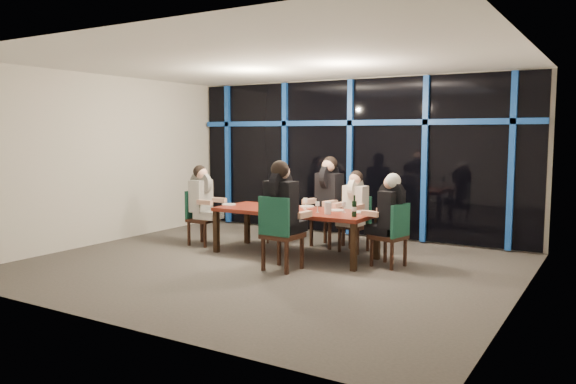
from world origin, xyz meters
name	(u,v)px	position (x,y,z in m)	size (l,w,h in m)	color
room	(267,129)	(0.00, 0.00, 2.02)	(7.04, 7.00, 3.02)	#504B46
window_wall	(352,155)	(0.01, 2.93, 1.55)	(6.86, 0.43, 2.94)	black
dining_table	(294,214)	(0.00, 0.80, 0.68)	(2.60, 1.00, 0.75)	maroon
chair_far_left	(279,214)	(-0.88, 1.73, 0.50)	(0.55, 0.55, 0.90)	black
chair_far_mid	(331,212)	(0.12, 1.84, 0.60)	(0.58, 0.58, 1.07)	black
chair_far_right	(356,220)	(0.70, 1.66, 0.51)	(0.47, 0.47, 0.92)	black
chair_end_left	(199,214)	(-1.91, 0.73, 0.54)	(0.45, 0.45, 0.96)	black
chair_end_right	(394,232)	(1.64, 0.88, 0.53)	(0.52, 0.52, 0.95)	black
chair_near_mid	(279,229)	(0.33, -0.19, 0.60)	(0.52, 0.52, 1.08)	black
diner_far_left	(278,195)	(-0.85, 1.66, 0.86)	(0.57, 0.62, 0.88)	black
diner_far_mid	(328,188)	(0.11, 1.76, 1.02)	(0.58, 0.71, 1.04)	black
diner_far_right	(354,199)	(0.69, 1.58, 0.88)	(0.48, 0.59, 0.90)	silver
diner_end_left	(203,193)	(-1.83, 0.73, 0.92)	(0.60, 0.48, 0.94)	black
diner_end_right	(389,206)	(1.56, 0.89, 0.90)	(0.63, 0.53, 0.92)	black
diner_near_mid	(282,199)	(0.33, -0.10, 1.03)	(0.55, 0.68, 1.05)	black
plate_far_left	(274,204)	(-0.61, 1.15, 0.76)	(0.24, 0.24, 0.01)	white
plate_far_mid	(307,206)	(0.01, 1.20, 0.76)	(0.24, 0.24, 0.01)	white
plate_far_right	(336,210)	(0.64, 1.02, 0.76)	(0.24, 0.24, 0.01)	white
plate_end_left	(229,204)	(-1.27, 0.74, 0.76)	(0.24, 0.24, 0.01)	white
plate_end_right	(358,212)	(1.01, 1.02, 0.76)	(0.24, 0.24, 0.01)	white
plate_near_mid	(303,213)	(0.35, 0.46, 0.76)	(0.24, 0.24, 0.01)	white
wine_bottle	(354,208)	(1.14, 0.58, 0.87)	(0.07, 0.07, 0.32)	black
water_pitcher	(328,208)	(0.69, 0.62, 0.84)	(0.11, 0.10, 0.18)	white
tea_light	(285,209)	(-0.08, 0.64, 0.76)	(0.05, 0.05, 0.03)	#FB9F4B
wine_glass_a	(273,200)	(-0.32, 0.66, 0.89)	(0.08, 0.08, 0.20)	silver
wine_glass_b	(305,201)	(0.13, 0.92, 0.88)	(0.07, 0.07, 0.18)	silver
wine_glass_c	(317,205)	(0.46, 0.71, 0.87)	(0.06, 0.06, 0.16)	silver
wine_glass_d	(268,199)	(-0.63, 0.98, 0.87)	(0.06, 0.06, 0.16)	silver
wine_glass_e	(344,204)	(0.81, 0.93, 0.87)	(0.06, 0.06, 0.17)	white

